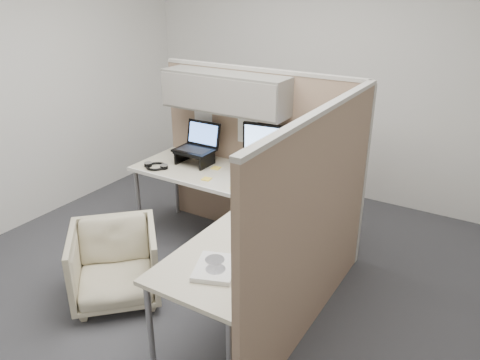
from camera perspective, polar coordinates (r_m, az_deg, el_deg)
The scene contains 20 objects.
ground at distance 4.05m, azimuth -3.13°, elevation -12.05°, with size 4.50×4.50×0.00m, color #343439.
partition_back at distance 4.30m, azimuth 0.43°, elevation 6.51°, with size 2.00×0.36×1.63m.
partition_right at distance 3.20m, azimuth 9.34°, elevation -5.39°, with size 0.07×2.03×1.63m.
desk at distance 3.72m, azimuth -0.67°, elevation -3.02°, with size 2.00×1.98×0.73m.
office_chair at distance 3.80m, azimuth -15.01°, elevation -9.50°, with size 0.65×0.60×0.66m, color #B8AC92.
monitor_left at distance 4.09m, azimuth 3.27°, elevation 4.23°, with size 0.44×0.20×0.47m.
monitor_right at distance 3.76m, azimuth 8.77°, elevation 2.25°, with size 0.35×0.33×0.47m.
laptop_station at distance 4.42m, azimuth -5.32°, elevation 3.85°, with size 0.36×0.31×0.38m.
keyboard at distance 3.85m, azimuth 2.34°, elevation -1.24°, with size 0.45×0.15×0.02m, color black.
mouse at distance 3.69m, azimuth 5.43°, elevation -2.34°, with size 0.09×0.06×0.03m, color black.
travel_mug at distance 3.93m, azimuth 6.83°, elevation 0.39°, with size 0.08×0.08×0.18m.
soda_can_green at distance 3.60m, azimuth 8.93°, elevation -2.49°, with size 0.07×0.07×0.12m, color silver.
soda_can_silver at distance 3.78m, azimuth 7.98°, elevation -1.15°, with size 0.07×0.07×0.12m, color black.
sticky_note_b at distance 3.90m, azimuth -0.51°, elevation -1.01°, with size 0.08×0.08×0.01m, color yellow.
sticky_note_c at distance 4.32m, azimuth -2.95°, elevation 1.47°, with size 0.08×0.08×0.01m, color yellow.
sticky_note_a at distance 4.09m, azimuth -4.10°, elevation 0.12°, with size 0.08×0.08×0.01m, color yellow.
sticky_note_d at distance 4.05m, azimuth -0.46°, elevation -0.07°, with size 0.08×0.08×0.01m, color yellow.
headphones at distance 4.40m, azimuth -10.20°, elevation 1.67°, with size 0.24×0.22×0.03m.
paper_stack at distance 2.85m, azimuth -2.99°, elevation -10.62°, with size 0.33×0.36×0.03m.
desk_clock at distance 3.18m, azimuth 3.13°, elevation -6.30°, with size 0.07×0.09×0.08m.
Camera 1 is at (1.91, -2.70, 2.33)m, focal length 35.00 mm.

